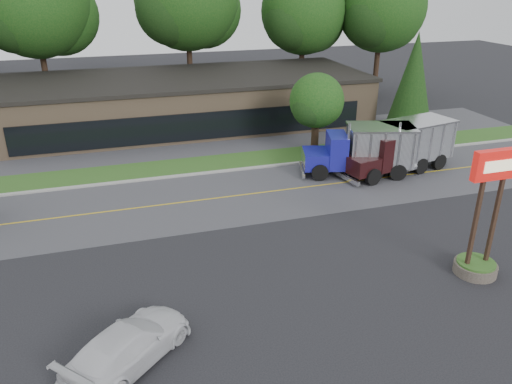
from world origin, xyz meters
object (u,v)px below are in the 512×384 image
at_px(bilo_sign, 482,234).
at_px(dump_truck_blue, 365,149).
at_px(rally_car, 128,345).
at_px(dump_truck_maroon, 404,145).

distance_m(bilo_sign, dump_truck_blue, 12.59).
height_order(bilo_sign, rally_car, bilo_sign).
bearing_deg(dump_truck_maroon, rally_car, 23.76).
bearing_deg(dump_truck_blue, rally_car, 56.30).
bearing_deg(rally_car, dump_truck_blue, -92.37).
relative_size(bilo_sign, dump_truck_blue, 0.78).
distance_m(bilo_sign, rally_car, 15.60).
xyz_separation_m(bilo_sign, dump_truck_blue, (0.96, 12.55, -0.22)).
bearing_deg(rally_car, bilo_sign, -127.72).
relative_size(bilo_sign, dump_truck_maroon, 0.69).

